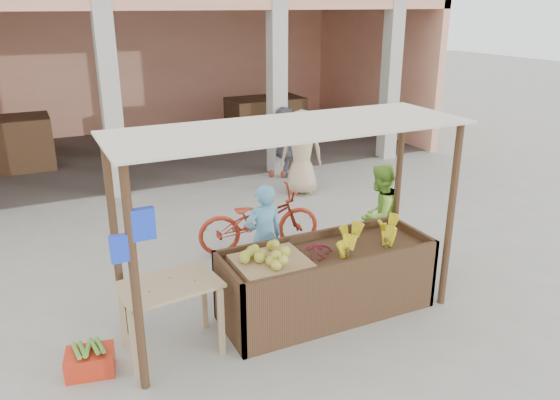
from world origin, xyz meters
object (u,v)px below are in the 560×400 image
fruit_stall (327,283)px  vendor_blue (264,234)px  red_crate (90,362)px  side_table (169,295)px  motorcycle (259,219)px  vendor_green (379,213)px

fruit_stall → vendor_blue: vendor_blue is taller
red_crate → vendor_blue: size_ratio=0.31×
fruit_stall → red_crate: bearing=179.5°
vendor_blue → red_crate: bearing=19.8°
fruit_stall → vendor_blue: bearing=115.8°
fruit_stall → red_crate: fruit_stall is taller
side_table → fruit_stall: bearing=-7.8°
red_crate → vendor_blue: vendor_blue is taller
vendor_blue → fruit_stall: bearing=115.4°
vendor_blue → motorcycle: (0.42, 1.13, -0.26)m
fruit_stall → side_table: 1.95m
fruit_stall → vendor_green: 1.63m
fruit_stall → red_crate: size_ratio=5.39×
side_table → motorcycle: bearing=39.4°
red_crate → motorcycle: (2.79, 2.00, 0.39)m
side_table → vendor_blue: vendor_blue is taller
fruit_stall → motorcycle: bearing=90.5°
fruit_stall → vendor_green: vendor_green is taller
fruit_stall → red_crate: 2.82m
side_table → red_crate: side_table is taller
vendor_green → motorcycle: bearing=-60.1°
vendor_blue → motorcycle: 1.23m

